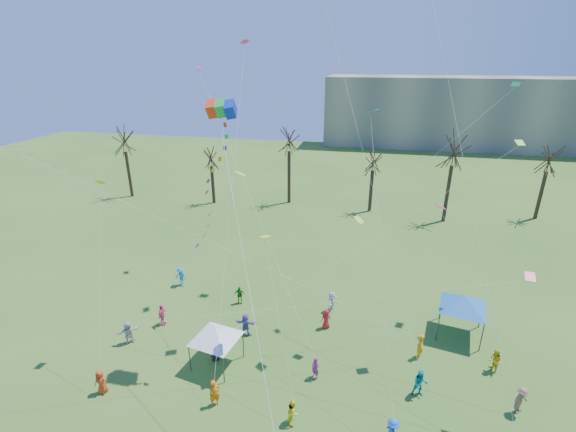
% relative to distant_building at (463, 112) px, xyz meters
% --- Properties ---
extents(distant_building, '(60.00, 14.00, 15.00)m').
position_rel_distant_building_xyz_m(distant_building, '(0.00, 0.00, 0.00)').
color(distant_building, gray).
rests_on(distant_building, ground).
extents(bare_tree_row, '(69.98, 9.08, 11.43)m').
position_rel_distant_building_xyz_m(bare_tree_row, '(-18.58, -46.46, -0.05)').
color(bare_tree_row, black).
rests_on(bare_tree_row, ground).
extents(big_box_kite, '(4.17, 6.66, 18.84)m').
position_rel_distant_building_xyz_m(big_box_kite, '(-27.75, -76.42, 4.51)').
color(big_box_kite, red).
rests_on(big_box_kite, ground).
extents(canopy_tent_white, '(3.84, 3.84, 2.93)m').
position_rel_distant_building_xyz_m(canopy_tent_white, '(-28.14, -77.26, -5.02)').
color(canopy_tent_white, '#3F3F44').
rests_on(canopy_tent_white, ground).
extents(canopy_tent_blue, '(4.32, 4.32, 3.30)m').
position_rel_distant_building_xyz_m(canopy_tent_blue, '(-11.80, -70.59, -4.70)').
color(canopy_tent_blue, '#3F3F44').
rests_on(canopy_tent_blue, ground).
extents(festival_crowd, '(26.95, 13.64, 1.84)m').
position_rel_distant_building_xyz_m(festival_crowd, '(-23.04, -75.56, -6.63)').
color(festival_crowd, red).
rests_on(festival_crowd, ground).
extents(small_kites_aloft, '(28.03, 19.23, 34.07)m').
position_rel_distant_building_xyz_m(small_kites_aloft, '(-22.30, -71.73, 5.97)').
color(small_kites_aloft, '#E19D0B').
rests_on(small_kites_aloft, ground).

